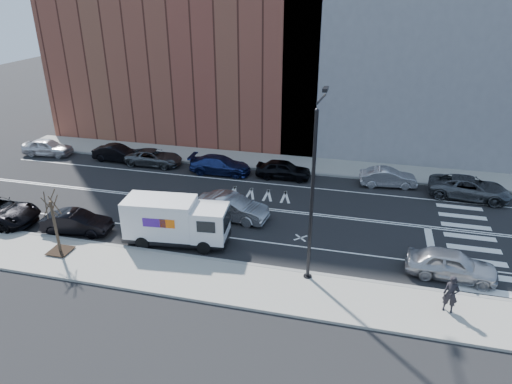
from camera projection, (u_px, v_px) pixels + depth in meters
The scene contains 22 objects.
ground at pixel (223, 204), 31.89m from camera, with size 120.00×120.00×0.00m, color black.
sidewalk_near at pixel (172, 274), 24.09m from camera, with size 44.00×3.60×0.15m, color gray.
sidewalk_far at pixel (254, 160), 39.63m from camera, with size 44.00×3.60×0.15m, color gray.
curb_near at pixel (185, 256), 25.68m from camera, with size 44.00×0.25×0.17m, color gray.
curb_far at pixel (248, 168), 38.03m from camera, with size 44.00×0.25×0.17m, color gray.
crosswalk at pixel (468, 231), 28.38m from camera, with size 3.00×14.00×0.01m, color white, non-canonical shape.
road_markings at pixel (223, 204), 31.89m from camera, with size 40.00×8.60×0.01m, color white, non-canonical shape.
bldg_brick at pixel (189, 20), 42.84m from camera, with size 26.00×10.00×22.00m, color brown.
streetlight at pixel (314, 186), 22.14m from camera, with size 0.44×4.02×9.34m.
street_tree at pixel (56, 232), 25.41m from camera, with size 1.20×1.20×3.75m.
fedex_van at pixel (175, 221), 26.57m from camera, with size 6.28×2.68×2.79m.
far_parked_a at pixel (47, 147), 40.77m from camera, with size 1.77×4.40×1.50m, color #BBBAC0.
far_parked_b at pixel (118, 153), 39.44m from camera, with size 1.48×4.24×1.40m, color black.
far_parked_c at pixel (154, 157), 38.59m from camera, with size 2.20×4.77×1.33m, color #484B4F.
far_parked_d at pixel (220, 165), 36.85m from camera, with size 2.02×4.97×1.44m, color navy.
far_parked_e at pixel (283, 169), 35.92m from camera, with size 1.73×4.31×1.47m, color black.
far_parked_f at pixel (388, 178), 34.51m from camera, with size 1.47×4.20×1.38m, color #AAA9AE.
far_parked_g at pixel (469, 188), 32.56m from camera, with size 2.57×5.57×1.55m, color #474A4E.
driving_sedan at pixel (231, 207), 29.65m from camera, with size 1.72×4.92×1.62m, color #98999D.
near_parked_rear_a at pixel (77, 222), 28.00m from camera, with size 1.47×4.22×1.39m, color black.
near_parked_front at pixel (451, 264), 23.68m from camera, with size 1.83×4.55×1.55m, color #B9B9BE.
pedestrian at pixel (451, 294), 20.89m from camera, with size 0.68×0.45×1.88m, color black.
Camera 1 is at (9.16, -27.24, 14.03)m, focal length 32.00 mm.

